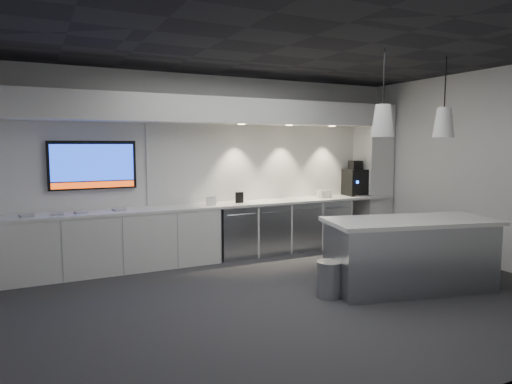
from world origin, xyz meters
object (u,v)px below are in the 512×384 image
bin (329,279)px  coffee_machine (355,181)px  wall_tv (93,165)px  island (410,254)px

bin → coffee_machine: bearing=46.4°
wall_tv → bin: size_ratio=2.84×
island → coffee_machine: 2.93m
bin → coffee_machine: 3.44m
wall_tv → coffee_machine: (4.68, -0.25, -0.39)m
coffee_machine → island: bearing=-107.2°
island → coffee_machine: size_ratio=3.51×
bin → wall_tv: bearing=132.3°
island → bin: size_ratio=5.26×
wall_tv → island: size_ratio=0.54×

